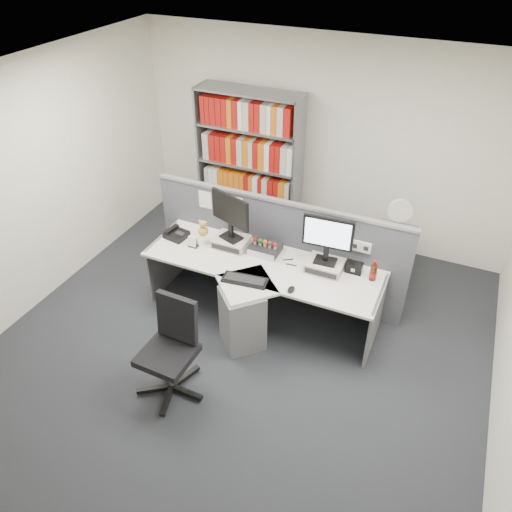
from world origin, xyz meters
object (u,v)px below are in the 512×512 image
at_px(monitor_right, 328,236).
at_px(filing_cabinet, 391,259).
at_px(desktop_pc, 265,249).
at_px(shelving_unit, 249,166).
at_px(speaker, 354,267).
at_px(desk_fan, 400,213).
at_px(cola_bottle, 373,273).
at_px(monitor_left, 230,213).
at_px(keyboard, 245,280).
at_px(desk_phone, 176,234).
at_px(office_chair, 171,346).
at_px(desk, 254,294).
at_px(mouse, 291,289).
at_px(desk_calendar, 193,242).

distance_m(monitor_right, filing_cabinet, 1.40).
height_order(desktop_pc, filing_cabinet, desktop_pc).
distance_m(shelving_unit, filing_cabinet, 2.24).
distance_m(monitor_right, speaker, 0.47).
bearing_deg(shelving_unit, speaker, -36.92).
height_order(desktop_pc, desk_fan, desk_fan).
relative_size(cola_bottle, shelving_unit, 0.12).
bearing_deg(monitor_left, desktop_pc, 5.68).
height_order(shelving_unit, filing_cabinet, shelving_unit).
xyz_separation_m(keyboard, speaker, (0.98, 0.61, 0.04)).
relative_size(desk_phone, office_chair, 0.28).
height_order(monitor_left, desk_fan, monitor_left).
distance_m(desk, mouse, 0.54).
height_order(monitor_right, desktop_pc, monitor_right).
xyz_separation_m(shelving_unit, desk_fan, (2.10, -0.45, 0.02)).
bearing_deg(monitor_right, mouse, -112.31).
height_order(monitor_right, office_chair, monitor_right).
xyz_separation_m(monitor_right, desktop_pc, (-0.70, 0.04, -0.37)).
bearing_deg(desk_phone, desk, -14.10).
xyz_separation_m(desk_phone, office_chair, (0.76, -1.36, -0.23)).
relative_size(desktop_pc, office_chair, 0.32).
xyz_separation_m(desk_calendar, cola_bottle, (1.99, 0.23, 0.04)).
bearing_deg(desk_calendar, monitor_right, 7.42).
bearing_deg(speaker, desk, -153.70).
relative_size(monitor_right, desk_calendar, 4.07).
xyz_separation_m(mouse, filing_cabinet, (0.75, 1.49, -0.39)).
height_order(speaker, filing_cabinet, speaker).
height_order(desk_calendar, filing_cabinet, desk_calendar).
height_order(desktop_pc, desk_phone, desk_phone).
xyz_separation_m(desk_phone, desk_calendar, (0.28, -0.09, 0.02)).
bearing_deg(desktop_pc, speaker, 2.40).
bearing_deg(desk_fan, desk_calendar, -149.30).
distance_m(desktop_pc, speaker, 0.99).
bearing_deg(mouse, desk_calendar, 167.52).
xyz_separation_m(shelving_unit, filing_cabinet, (2.10, -0.45, -0.63)).
relative_size(desk_fan, office_chair, 0.48).
distance_m(speaker, shelving_unit, 2.31).
relative_size(monitor_right, desktop_pc, 1.67).
bearing_deg(monitor_left, desk_phone, -171.10).
bearing_deg(mouse, cola_bottle, 36.22).
bearing_deg(desktop_pc, monitor_left, -174.32).
xyz_separation_m(desktop_pc, keyboard, (0.01, -0.56, -0.03)).
relative_size(desk, speaker, 14.63).
bearing_deg(desk_fan, office_chair, -122.11).
height_order(desk, filing_cabinet, desk).
bearing_deg(filing_cabinet, desk_phone, -154.18).
bearing_deg(monitor_right, desk, -149.36).
xyz_separation_m(mouse, cola_bottle, (0.70, 0.51, 0.07)).
distance_m(desktop_pc, cola_bottle, 1.20).
xyz_separation_m(mouse, desk_calendar, (-1.29, 0.29, 0.03)).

